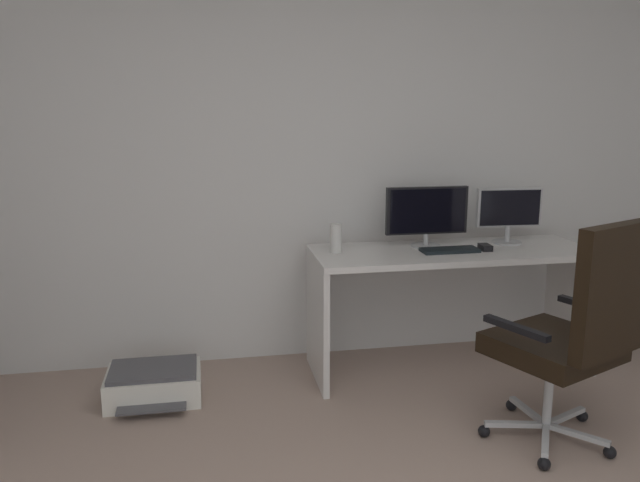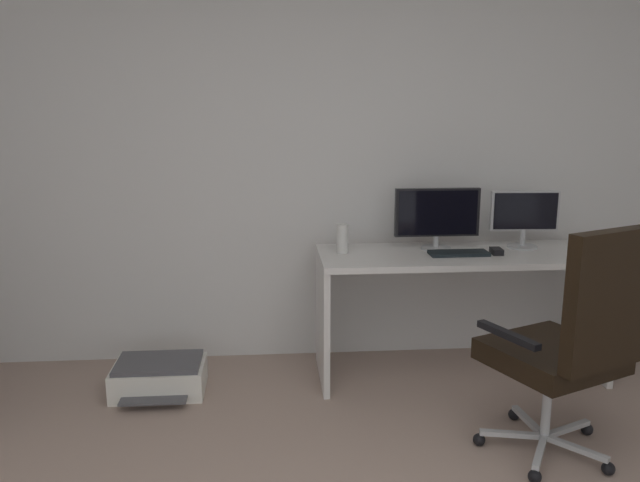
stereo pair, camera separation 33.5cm
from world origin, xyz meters
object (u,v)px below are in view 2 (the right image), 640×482
at_px(monitor_secondary, 524,214).
at_px(desktop_speaker, 342,239).
at_px(desk, 461,284).
at_px(printer, 159,377).
at_px(monitor_main, 437,215).
at_px(keyboard, 459,253).
at_px(computer_mouse, 496,251).
at_px(office_chair, 573,339).

xyz_separation_m(monitor_secondary, desktop_speaker, (-1.10, -0.05, -0.12)).
distance_m(desk, monitor_secondary, 0.57).
distance_m(desktop_speaker, printer, 1.31).
xyz_separation_m(monitor_main, keyboard, (0.09, -0.16, -0.20)).
distance_m(keyboard, desktop_speaker, 0.68).
height_order(desk, printer, desk).
distance_m(computer_mouse, office_chair, 0.96).
bearing_deg(printer, desktop_speaker, 8.66).
height_order(computer_mouse, office_chair, office_chair).
bearing_deg(desk, desktop_speaker, 175.75).
relative_size(desk, printer, 3.28).
bearing_deg(keyboard, printer, -178.89).
bearing_deg(desktop_speaker, computer_mouse, -6.68).
height_order(keyboard, desktop_speaker, desktop_speaker).
relative_size(keyboard, desktop_speaker, 2.00).
xyz_separation_m(computer_mouse, office_chair, (0.02, -0.95, -0.18)).
bearing_deg(keyboard, desk, 55.74).
xyz_separation_m(keyboard, office_chair, (0.24, -0.94, -0.17)).
distance_m(keyboard, office_chair, 0.99).
relative_size(monitor_main, keyboard, 1.49).
height_order(monitor_secondary, desktop_speaker, monitor_secondary).
bearing_deg(monitor_secondary, desk, -166.09).
xyz_separation_m(monitor_secondary, computer_mouse, (-0.22, -0.15, -0.19)).
distance_m(monitor_secondary, office_chair, 1.18).
bearing_deg(monitor_secondary, office_chair, -100.29).
bearing_deg(desk, monitor_secondary, 13.91).
bearing_deg(office_chair, computer_mouse, 90.95).
distance_m(monitor_main, office_chair, 1.21).
distance_m(monitor_secondary, keyboard, 0.51).
bearing_deg(desk, keyboard, -123.56).
bearing_deg(monitor_secondary, monitor_main, -179.99).
relative_size(monitor_main, printer, 0.99).
height_order(monitor_main, computer_mouse, monitor_main).
xyz_separation_m(keyboard, desktop_speaker, (-0.66, 0.11, 0.07)).
bearing_deg(office_chair, desktop_speaker, 130.72).
xyz_separation_m(desk, printer, (-1.77, -0.11, -0.48)).
relative_size(desk, desktop_speaker, 9.88).
xyz_separation_m(monitor_main, desktop_speaker, (-0.57, -0.05, -0.12)).
height_order(monitor_main, desktop_speaker, monitor_main).
relative_size(desk, office_chair, 1.50).
height_order(computer_mouse, printer, computer_mouse).
height_order(monitor_secondary, computer_mouse, monitor_secondary).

